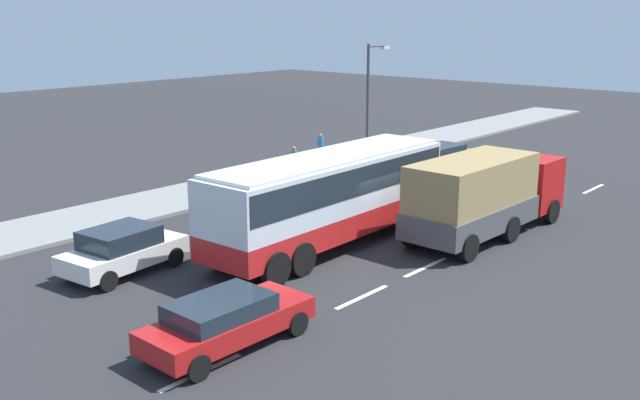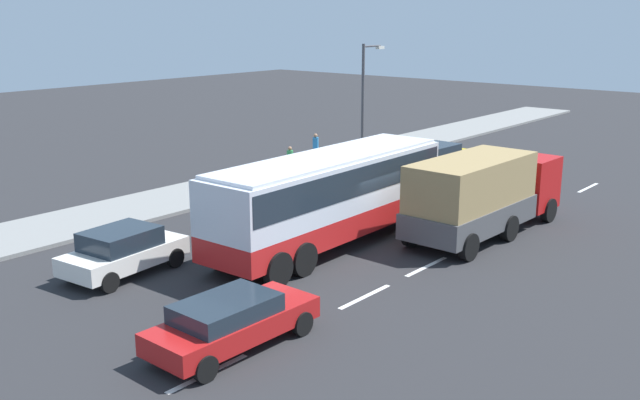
{
  "view_description": "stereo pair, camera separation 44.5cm",
  "coord_description": "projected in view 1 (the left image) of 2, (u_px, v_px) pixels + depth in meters",
  "views": [
    {
      "loc": [
        -20.14,
        -15.46,
        8.05
      ],
      "look_at": [
        -1.62,
        0.63,
        1.73
      ],
      "focal_mm": 40.59,
      "sensor_mm": 36.0,
      "label": 1
    },
    {
      "loc": [
        -20.43,
        -15.12,
        8.05
      ],
      "look_at": [
        -1.62,
        0.63,
        1.73
      ],
      "focal_mm": 40.59,
      "sensor_mm": 36.0,
      "label": 2
    }
  ],
  "objects": [
    {
      "name": "pedestrian_near_curb",
      "position": [
        320.0,
        146.0,
        39.45
      ],
      "size": [
        0.32,
        0.32,
        1.6
      ],
      "rotation": [
        0.0,
        0.0,
        4.11
      ],
      "color": "#38334C",
      "rests_on": "sidewalk_curb"
    },
    {
      "name": "car_red_compact",
      "position": [
        226.0,
        320.0,
        17.86
      ],
      "size": [
        4.57,
        1.93,
        1.33
      ],
      "rotation": [
        0.0,
        0.0,
        -0.02
      ],
      "color": "#B21919",
      "rests_on": "ground_plane"
    },
    {
      "name": "pedestrian_at_crossing",
      "position": [
        294.0,
        159.0,
        36.08
      ],
      "size": [
        0.32,
        0.32,
        1.53
      ],
      "rotation": [
        0.0,
        0.0,
        5.82
      ],
      "color": "brown",
      "rests_on": "sidewalk_curb"
    },
    {
      "name": "ground_plane",
      "position": [
        362.0,
        240.0,
        26.56
      ],
      "size": [
        120.0,
        120.0,
        0.0
      ],
      "primitive_type": "plane",
      "color": "#28282B"
    },
    {
      "name": "cargo_truck",
      "position": [
        485.0,
        193.0,
        26.73
      ],
      "size": [
        8.11,
        2.77,
        3.04
      ],
      "rotation": [
        0.0,
        0.0,
        -0.02
      ],
      "color": "red",
      "rests_on": "ground_plane"
    },
    {
      "name": "street_lamp",
      "position": [
        370.0,
        94.0,
        38.91
      ],
      "size": [
        1.84,
        0.24,
        6.39
      ],
      "color": "#47474C",
      "rests_on": "sidewalk_curb"
    },
    {
      "name": "sidewalk_curb",
      "position": [
        191.0,
        195.0,
        32.77
      ],
      "size": [
        80.0,
        4.0,
        0.15
      ],
      "primitive_type": "cube",
      "color": "gray",
      "rests_on": "ground_plane"
    },
    {
      "name": "car_yellow_taxi",
      "position": [
        442.0,
        157.0,
        38.2
      ],
      "size": [
        4.5,
        2.04,
        1.38
      ],
      "rotation": [
        0.0,
        0.0,
        -0.04
      ],
      "color": "gold",
      "rests_on": "ground_plane"
    },
    {
      "name": "coach_bus",
      "position": [
        330.0,
        190.0,
        25.39
      ],
      "size": [
        10.71,
        2.95,
        3.3
      ],
      "rotation": [
        0.0,
        0.0,
        0.02
      ],
      "color": "red",
      "rests_on": "ground_plane"
    },
    {
      "name": "lane_centreline",
      "position": [
        402.0,
        278.0,
        22.68
      ],
      "size": [
        32.23,
        0.16,
        0.01
      ],
      "color": "white",
      "rests_on": "ground_plane"
    },
    {
      "name": "car_white_minivan",
      "position": [
        123.0,
        249.0,
        23.01
      ],
      "size": [
        4.17,
        2.26,
        1.5
      ],
      "rotation": [
        0.0,
        0.0,
        0.1
      ],
      "color": "white",
      "rests_on": "ground_plane"
    }
  ]
}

